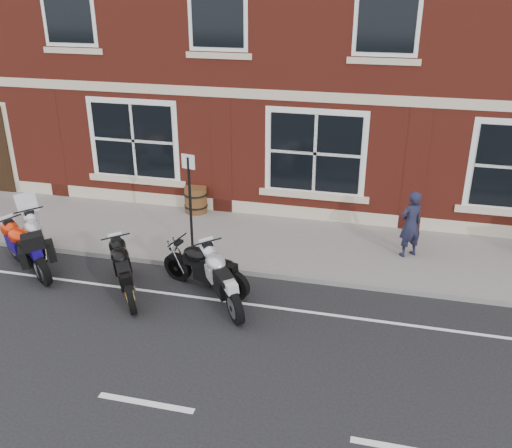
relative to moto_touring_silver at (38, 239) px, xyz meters
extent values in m
plane|color=black|center=(4.26, -0.80, -0.62)|extent=(80.00, 80.00, 0.00)
cube|color=slate|center=(4.26, 2.20, -0.56)|extent=(30.00, 3.00, 0.12)
cube|color=slate|center=(4.26, 0.62, -0.56)|extent=(30.00, 0.16, 0.12)
cylinder|color=black|center=(-0.43, 0.59, -0.26)|extent=(0.53, 0.66, 0.71)
cylinder|color=black|center=(0.51, -0.71, -0.26)|extent=(0.53, 0.66, 0.71)
cube|color=black|center=(0.01, -0.01, 0.11)|extent=(0.73, 0.87, 0.24)
ellipsoid|color=#B1B2B6|center=(-0.09, 0.12, 0.24)|extent=(0.69, 0.74, 0.35)
cube|color=black|center=(0.27, -0.37, 0.20)|extent=(0.59, 0.66, 0.11)
cube|color=silver|center=(-0.41, 0.57, 0.65)|extent=(0.40, 0.31, 0.50)
cylinder|color=black|center=(-0.66, 0.04, -0.27)|extent=(0.65, 0.51, 0.69)
cylinder|color=black|center=(0.63, -0.85, -0.27)|extent=(0.65, 0.51, 0.69)
cube|color=black|center=(-0.06, -0.37, 0.10)|extent=(0.86, 0.71, 0.24)
ellipsoid|color=red|center=(-0.19, -0.28, 0.23)|extent=(0.72, 0.67, 0.35)
cube|color=black|center=(0.30, -0.62, 0.18)|extent=(0.65, 0.57, 0.11)
cylinder|color=black|center=(2.15, -0.15, -0.29)|extent=(0.47, 0.63, 0.67)
cylinder|color=black|center=(2.95, -1.42, -0.29)|extent=(0.47, 0.63, 0.67)
cube|color=black|center=(2.52, -0.74, 0.07)|extent=(0.66, 0.84, 0.23)
ellipsoid|color=black|center=(2.44, -0.61, 0.19)|extent=(0.63, 0.69, 0.33)
cube|color=black|center=(2.74, -1.09, 0.15)|extent=(0.53, 0.63, 0.10)
cylinder|color=black|center=(4.14, 0.00, -0.27)|extent=(0.52, 0.64, 0.69)
cylinder|color=black|center=(5.06, -1.28, -0.27)|extent=(0.52, 0.64, 0.69)
cube|color=black|center=(4.57, -0.60, 0.09)|extent=(0.71, 0.85, 0.24)
ellipsoid|color=#ADADB1|center=(4.47, -0.47, 0.22)|extent=(0.67, 0.72, 0.35)
cube|color=black|center=(4.82, -0.95, 0.18)|extent=(0.57, 0.65, 0.11)
cylinder|color=black|center=(3.38, 0.03, -0.29)|extent=(0.67, 0.33, 0.66)
cylinder|color=black|center=(4.80, -0.43, -0.29)|extent=(0.67, 0.33, 0.66)
cube|color=black|center=(4.04, -0.19, 0.06)|extent=(0.86, 0.49, 0.23)
ellipsoid|color=black|center=(3.89, -0.14, 0.19)|extent=(0.66, 0.53, 0.33)
cube|color=black|center=(4.43, -0.31, 0.14)|extent=(0.62, 0.43, 0.10)
imported|color=#1A1B2F|center=(8.23, 2.19, 0.30)|extent=(0.69, 0.65, 1.59)
cylinder|color=#4E2814|center=(2.56, 3.50, -0.14)|extent=(0.61, 0.61, 0.71)
cylinder|color=black|center=(2.56, 3.50, -0.31)|extent=(0.64, 0.64, 0.05)
cylinder|color=black|center=(2.56, 3.50, 0.03)|extent=(0.64, 0.64, 0.05)
cylinder|color=black|center=(3.25, 1.27, 0.65)|extent=(0.06, 0.06, 2.30)
cube|color=silver|center=(3.25, 1.27, 1.70)|extent=(0.33, 0.10, 0.33)
camera|label=1|loc=(7.62, -10.22, 5.62)|focal=40.00mm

